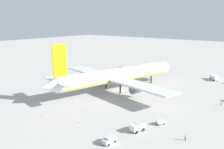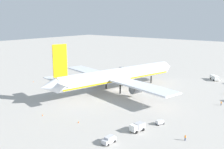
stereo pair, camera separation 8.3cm
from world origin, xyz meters
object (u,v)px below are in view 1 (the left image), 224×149
traffic_cone_0 (43,115)px  traffic_cone_3 (79,122)px  traffic_cone_1 (86,73)px  traffic_cone_2 (33,82)px  baggage_cart_1 (160,122)px  airliner (116,76)px  service_truck_2 (138,127)px  ground_worker_1 (185,138)px  service_van (109,140)px  baggage_cart_0 (121,67)px  service_truck_0 (214,77)px  ground_worker_0 (221,103)px

traffic_cone_0 → traffic_cone_3: same height
traffic_cone_1 → traffic_cone_2: (-32.51, 7.65, 0.00)m
baggage_cart_1 → traffic_cone_2: 80.66m
airliner → service_truck_2: (-32.39, -32.66, -5.67)m
airliner → baggage_cart_1: (-23.70, -35.56, -6.25)m
baggage_cart_1 → ground_worker_1: 12.40m
airliner → ground_worker_1: (-29.46, -46.53, -6.20)m
airliner → baggage_cart_1: bearing=-123.7°
airliner → service_van: 53.95m
baggage_cart_0 → traffic_cone_0: size_ratio=5.74×
service_truck_2 → traffic_cone_2: 79.33m
baggage_cart_0 → ground_worker_1: size_ratio=1.92×
airliner → ground_worker_1: airliner is taller
service_truck_0 → traffic_cone_3: bearing=170.1°
baggage_cart_0 → traffic_cone_3: 99.87m
baggage_cart_0 → traffic_cone_1: (-30.78, 3.93, 0.01)m
service_truck_2 → baggage_cart_1: size_ratio=1.42×
traffic_cone_0 → traffic_cone_3: size_ratio=1.00×
service_truck_0 → service_truck_2: service_truck_0 is taller
traffic_cone_0 → traffic_cone_1: bearing=31.2°
baggage_cart_0 → traffic_cone_1: traffic_cone_1 is taller
ground_worker_0 → traffic_cone_2: size_ratio=2.94×
baggage_cart_1 → traffic_cone_1: (42.09, 72.43, -0.50)m
ground_worker_0 → ground_worker_1: bearing=-178.2°
service_truck_2 → traffic_cone_2: bearing=76.7°
baggage_cart_0 → ground_worker_1: bearing=-134.7°
baggage_cart_1 → traffic_cone_3: size_ratio=6.42×
service_van → traffic_cone_0: 31.22m
service_truck_2 → baggage_cart_1: (8.69, -2.90, -0.58)m
baggage_cart_0 → traffic_cone_2: bearing=169.6°
ground_worker_0 → traffic_cone_0: size_ratio=2.94×
service_van → traffic_cone_1: 92.00m
airliner → service_van: size_ratio=17.18×
baggage_cart_0 → baggage_cart_1: bearing=-136.8°
traffic_cone_3 → ground_worker_1: bearing=-73.8°
service_van → ground_worker_1: (14.35, -15.63, -0.20)m
ground_worker_0 → baggage_cart_1: bearing=162.9°
ground_worker_1 → traffic_cone_2: ground_worker_1 is taller
service_truck_0 → service_van: size_ratio=1.58×
baggage_cart_0 → ground_worker_0: bearing=-117.7°
service_truck_2 → baggage_cart_0: bearing=38.8°
service_truck_0 → ground_worker_0: bearing=-159.5°
baggage_cart_1 → traffic_cone_0: 40.27m
service_truck_2 → traffic_cone_2: size_ratio=9.10×
airliner → traffic_cone_1: (18.39, 36.87, -6.76)m
traffic_cone_3 → traffic_cone_0: bearing=102.6°
ground_worker_1 → traffic_cone_1: bearing=60.2°
baggage_cart_0 → baggage_cart_1: baggage_cart_1 is taller
traffic_cone_1 → traffic_cone_3: (-57.25, -51.10, 0.00)m
service_truck_2 → baggage_cart_1: 9.18m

